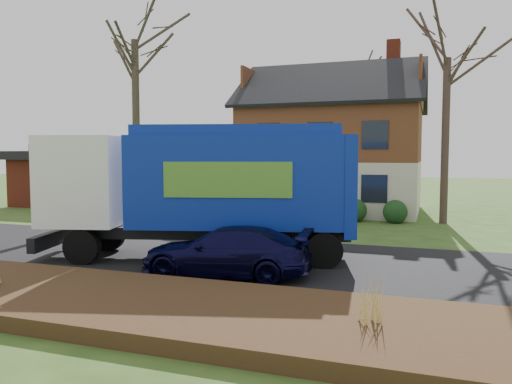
% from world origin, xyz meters
% --- Properties ---
extents(ground, '(120.00, 120.00, 0.00)m').
position_xyz_m(ground, '(0.00, 0.00, 0.00)').
color(ground, '#2B4818').
rests_on(ground, ground).
extents(road, '(80.00, 7.00, 0.02)m').
position_xyz_m(road, '(0.00, 0.00, 0.01)').
color(road, black).
rests_on(road, ground).
extents(mulch_verge, '(80.00, 3.50, 0.30)m').
position_xyz_m(mulch_verge, '(0.00, -5.30, 0.15)').
color(mulch_verge, black).
rests_on(mulch_verge, ground).
extents(main_house, '(12.95, 8.95, 9.26)m').
position_xyz_m(main_house, '(1.49, 13.91, 4.03)').
color(main_house, beige).
rests_on(main_house, ground).
extents(ranch_house, '(9.80, 8.20, 3.70)m').
position_xyz_m(ranch_house, '(-12.00, 13.00, 1.81)').
color(ranch_house, maroon).
rests_on(ranch_house, ground).
extents(garbage_truck, '(9.37, 4.72, 3.88)m').
position_xyz_m(garbage_truck, '(0.90, -0.29, 2.24)').
color(garbage_truck, black).
rests_on(garbage_truck, ground).
extents(silver_sedan, '(4.51, 3.05, 1.41)m').
position_xyz_m(silver_sedan, '(-4.77, 3.69, 0.70)').
color(silver_sedan, '#929599').
rests_on(silver_sedan, ground).
extents(navy_wagon, '(4.48, 2.24, 1.25)m').
position_xyz_m(navy_wagon, '(2.28, -2.02, 0.62)').
color(navy_wagon, black).
rests_on(navy_wagon, ground).
extents(tree_front_west, '(4.04, 4.04, 12.01)m').
position_xyz_m(tree_front_west, '(-6.62, 7.79, 9.90)').
color(tree_front_west, '#3F3626').
rests_on(tree_front_west, ground).
extents(tree_front_east, '(3.77, 3.77, 10.46)m').
position_xyz_m(tree_front_east, '(7.65, 10.29, 8.50)').
color(tree_front_east, '#423128').
rests_on(tree_front_east, ground).
extents(tree_back, '(3.55, 3.55, 11.23)m').
position_xyz_m(tree_back, '(1.94, 23.45, 9.36)').
color(tree_back, '#3E3325').
rests_on(tree_back, ground).
extents(grass_clump_east, '(0.35, 0.29, 0.88)m').
position_xyz_m(grass_clump_east, '(6.24, -5.31, 0.74)').
color(grass_clump_east, tan).
rests_on(grass_clump_east, mulch_verge).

